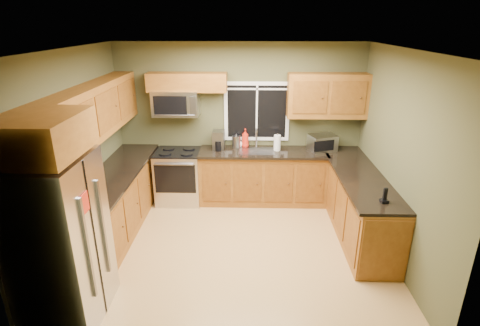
{
  "coord_description": "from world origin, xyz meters",
  "views": [
    {
      "loc": [
        0.18,
        -4.53,
        3.01
      ],
      "look_at": [
        0.05,
        0.35,
        1.15
      ],
      "focal_mm": 28.0,
      "sensor_mm": 36.0,
      "label": 1
    }
  ],
  "objects_px": {
    "microwave": "(176,103)",
    "soap_bottle_c": "(239,143)",
    "paper_towel_roll": "(277,143)",
    "soap_bottle_a": "(245,138)",
    "kettle": "(236,141)",
    "refrigerator": "(61,242)",
    "toaster_oven": "(322,143)",
    "cordless_phone": "(385,198)",
    "coffee_maker": "(219,141)",
    "range": "(179,176)"
  },
  "relations": [
    {
      "from": "microwave",
      "to": "soap_bottle_c",
      "type": "xyz_separation_m",
      "value": [
        1.05,
        0.09,
        -0.71
      ]
    },
    {
      "from": "paper_towel_roll",
      "to": "soap_bottle_c",
      "type": "distance_m",
      "value": 0.67
    },
    {
      "from": "paper_towel_roll",
      "to": "soap_bottle_a",
      "type": "height_order",
      "value": "soap_bottle_a"
    },
    {
      "from": "kettle",
      "to": "paper_towel_roll",
      "type": "distance_m",
      "value": 0.71
    },
    {
      "from": "refrigerator",
      "to": "toaster_oven",
      "type": "height_order",
      "value": "refrigerator"
    },
    {
      "from": "toaster_oven",
      "to": "cordless_phone",
      "type": "bearing_deg",
      "value": -78.18
    },
    {
      "from": "coffee_maker",
      "to": "kettle",
      "type": "height_order",
      "value": "coffee_maker"
    },
    {
      "from": "range",
      "to": "microwave",
      "type": "relative_size",
      "value": 1.23
    },
    {
      "from": "range",
      "to": "kettle",
      "type": "distance_m",
      "value": 1.18
    },
    {
      "from": "microwave",
      "to": "soap_bottle_c",
      "type": "bearing_deg",
      "value": 5.13
    },
    {
      "from": "toaster_oven",
      "to": "refrigerator",
      "type": "bearing_deg",
      "value": -137.91
    },
    {
      "from": "refrigerator",
      "to": "toaster_oven",
      "type": "bearing_deg",
      "value": 42.09
    },
    {
      "from": "refrigerator",
      "to": "coffee_maker",
      "type": "bearing_deg",
      "value": 64.03
    },
    {
      "from": "kettle",
      "to": "soap_bottle_a",
      "type": "distance_m",
      "value": 0.17
    },
    {
      "from": "range",
      "to": "cordless_phone",
      "type": "height_order",
      "value": "cordless_phone"
    },
    {
      "from": "range",
      "to": "cordless_phone",
      "type": "relative_size",
      "value": 4.82
    },
    {
      "from": "range",
      "to": "paper_towel_roll",
      "type": "xyz_separation_m",
      "value": [
        1.7,
        0.06,
        0.61
      ]
    },
    {
      "from": "refrigerator",
      "to": "kettle",
      "type": "bearing_deg",
      "value": 60.21
    },
    {
      "from": "microwave",
      "to": "cordless_phone",
      "type": "height_order",
      "value": "microwave"
    },
    {
      "from": "range",
      "to": "soap_bottle_c",
      "type": "relative_size",
      "value": 6.13
    },
    {
      "from": "refrigerator",
      "to": "soap_bottle_a",
      "type": "distance_m",
      "value": 3.53
    },
    {
      "from": "refrigerator",
      "to": "soap_bottle_a",
      "type": "bearing_deg",
      "value": 58.43
    },
    {
      "from": "refrigerator",
      "to": "paper_towel_roll",
      "type": "height_order",
      "value": "refrigerator"
    },
    {
      "from": "toaster_oven",
      "to": "coffee_maker",
      "type": "xyz_separation_m",
      "value": [
        -1.76,
        0.01,
        0.02
      ]
    },
    {
      "from": "cordless_phone",
      "to": "kettle",
      "type": "bearing_deg",
      "value": 132.39
    },
    {
      "from": "range",
      "to": "microwave",
      "type": "xyz_separation_m",
      "value": [
        -0.0,
        0.14,
        1.26
      ]
    },
    {
      "from": "refrigerator",
      "to": "soap_bottle_c",
      "type": "relative_size",
      "value": 11.76
    },
    {
      "from": "soap_bottle_a",
      "to": "kettle",
      "type": "bearing_deg",
      "value": -162.05
    },
    {
      "from": "kettle",
      "to": "soap_bottle_a",
      "type": "bearing_deg",
      "value": 17.95
    },
    {
      "from": "coffee_maker",
      "to": "soap_bottle_a",
      "type": "relative_size",
      "value": 1.0
    },
    {
      "from": "refrigerator",
      "to": "paper_towel_roll",
      "type": "bearing_deg",
      "value": 49.81
    },
    {
      "from": "range",
      "to": "soap_bottle_c",
      "type": "xyz_separation_m",
      "value": [
        1.05,
        0.23,
        0.55
      ]
    },
    {
      "from": "soap_bottle_a",
      "to": "cordless_phone",
      "type": "distance_m",
      "value": 2.72
    },
    {
      "from": "microwave",
      "to": "refrigerator",
      "type": "bearing_deg",
      "value": -103.34
    },
    {
      "from": "range",
      "to": "soap_bottle_c",
      "type": "bearing_deg",
      "value": 12.38
    },
    {
      "from": "microwave",
      "to": "paper_towel_roll",
      "type": "bearing_deg",
      "value": -2.62
    },
    {
      "from": "kettle",
      "to": "soap_bottle_a",
      "type": "xyz_separation_m",
      "value": [
        0.15,
        0.05,
        0.04
      ]
    },
    {
      "from": "refrigerator",
      "to": "microwave",
      "type": "bearing_deg",
      "value": 76.66
    },
    {
      "from": "soap_bottle_c",
      "to": "paper_towel_roll",
      "type": "bearing_deg",
      "value": -14.83
    },
    {
      "from": "cordless_phone",
      "to": "range",
      "type": "bearing_deg",
      "value": 146.91
    },
    {
      "from": "refrigerator",
      "to": "cordless_phone",
      "type": "height_order",
      "value": "refrigerator"
    },
    {
      "from": "soap_bottle_a",
      "to": "cordless_phone",
      "type": "xyz_separation_m",
      "value": [
        1.72,
        -2.1,
        -0.1
      ]
    },
    {
      "from": "kettle",
      "to": "coffee_maker",
      "type": "bearing_deg",
      "value": -162.66
    },
    {
      "from": "cordless_phone",
      "to": "refrigerator",
      "type": "bearing_deg",
      "value": -165.87
    },
    {
      "from": "refrigerator",
      "to": "cordless_phone",
      "type": "relative_size",
      "value": 9.26
    },
    {
      "from": "refrigerator",
      "to": "cordless_phone",
      "type": "bearing_deg",
      "value": 14.13
    },
    {
      "from": "cordless_phone",
      "to": "soap_bottle_a",
      "type": "bearing_deg",
      "value": 129.27
    },
    {
      "from": "toaster_oven",
      "to": "paper_towel_roll",
      "type": "xyz_separation_m",
      "value": [
        -0.77,
        -0.02,
        0.0
      ]
    },
    {
      "from": "paper_towel_roll",
      "to": "soap_bottle_c",
      "type": "bearing_deg",
      "value": 165.17
    },
    {
      "from": "soap_bottle_a",
      "to": "refrigerator",
      "type": "bearing_deg",
      "value": -121.57
    }
  ]
}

